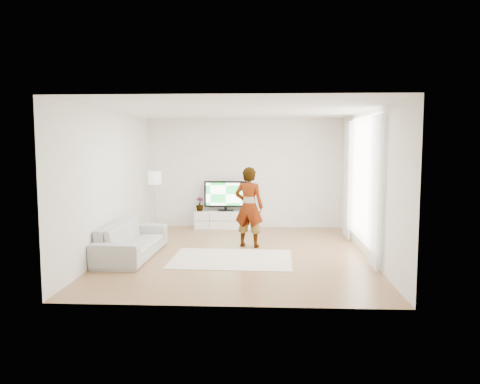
{
  "coord_description": "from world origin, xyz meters",
  "views": [
    {
      "loc": [
        0.5,
        -9.03,
        2.18
      ],
      "look_at": [
        0.03,
        0.4,
        1.18
      ],
      "focal_mm": 35.0,
      "sensor_mm": 36.0,
      "label": 1
    }
  ],
  "objects_px": {
    "television": "(226,195)",
    "player": "(249,207)",
    "floor_lamp": "(155,180)",
    "rug": "(232,259)",
    "media_console": "(226,220)",
    "sofa": "(132,240)"
  },
  "relations": [
    {
      "from": "sofa",
      "to": "floor_lamp",
      "type": "bearing_deg",
      "value": 5.48
    },
    {
      "from": "rug",
      "to": "sofa",
      "type": "relative_size",
      "value": 1.01
    },
    {
      "from": "television",
      "to": "player",
      "type": "height_order",
      "value": "player"
    },
    {
      "from": "rug",
      "to": "floor_lamp",
      "type": "xyz_separation_m",
      "value": [
        -2.11,
        2.88,
        1.24
      ]
    },
    {
      "from": "sofa",
      "to": "floor_lamp",
      "type": "relative_size",
      "value": 1.5
    },
    {
      "from": "television",
      "to": "sofa",
      "type": "bearing_deg",
      "value": -116.75
    },
    {
      "from": "player",
      "to": "rug",
      "type": "bearing_deg",
      "value": 89.19
    },
    {
      "from": "media_console",
      "to": "sofa",
      "type": "height_order",
      "value": "sofa"
    },
    {
      "from": "media_console",
      "to": "rug",
      "type": "xyz_separation_m",
      "value": [
        0.37,
        -3.21,
        -0.22
      ]
    },
    {
      "from": "television",
      "to": "floor_lamp",
      "type": "height_order",
      "value": "floor_lamp"
    },
    {
      "from": "floor_lamp",
      "to": "media_console",
      "type": "bearing_deg",
      "value": 10.88
    },
    {
      "from": "media_console",
      "to": "television",
      "type": "bearing_deg",
      "value": 90.0
    },
    {
      "from": "rug",
      "to": "sofa",
      "type": "distance_m",
      "value": 1.96
    },
    {
      "from": "sofa",
      "to": "floor_lamp",
      "type": "distance_m",
      "value": 2.9
    },
    {
      "from": "television",
      "to": "sofa",
      "type": "height_order",
      "value": "television"
    },
    {
      "from": "television",
      "to": "floor_lamp",
      "type": "relative_size",
      "value": 0.75
    },
    {
      "from": "television",
      "to": "sofa",
      "type": "relative_size",
      "value": 0.5
    },
    {
      "from": "player",
      "to": "sofa",
      "type": "distance_m",
      "value": 2.46
    },
    {
      "from": "player",
      "to": "media_console",
      "type": "bearing_deg",
      "value": -58.37
    },
    {
      "from": "television",
      "to": "player",
      "type": "bearing_deg",
      "value": -73.14
    },
    {
      "from": "television",
      "to": "player",
      "type": "xyz_separation_m",
      "value": [
        0.66,
        -2.18,
        -0.01
      ]
    },
    {
      "from": "television",
      "to": "floor_lamp",
      "type": "xyz_separation_m",
      "value": [
        -1.74,
        -0.36,
        0.39
      ]
    }
  ]
}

